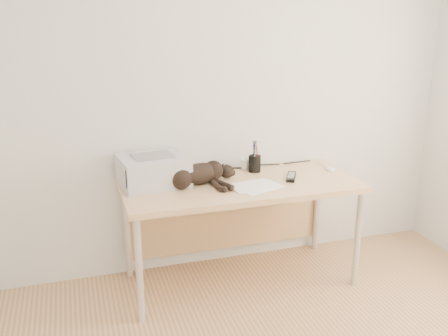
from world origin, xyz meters
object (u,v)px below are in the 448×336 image
object	(u,v)px
desk	(237,197)
cat	(196,176)
printer	(153,170)
mug	(245,164)
pen_cup	(255,163)
mouse	(330,167)

from	to	relation	value
desk	cat	world-z (taller)	cat
desk	printer	distance (m)	0.62
mug	pen_cup	distance (m)	0.09
desk	mug	xyz separation A→B (m)	(0.13, 0.19, 0.17)
mouse	printer	bearing A→B (deg)	179.90
printer	pen_cup	size ratio (longest dim) A/B	2.09
desk	printer	bearing A→B (deg)	173.94
printer	mug	distance (m)	0.72
mouse	pen_cup	bearing A→B (deg)	170.14
printer	pen_cup	distance (m)	0.75
mouse	desk	bearing A→B (deg)	-177.62
desk	mug	bearing A→B (deg)	56.04
printer	cat	size ratio (longest dim) A/B	0.70
printer	pen_cup	world-z (taller)	pen_cup
pen_cup	mouse	world-z (taller)	pen_cup
mouse	cat	bearing A→B (deg)	-175.19
printer	mouse	distance (m)	1.29
desk	mouse	world-z (taller)	mouse
desk	printer	xyz separation A→B (m)	(-0.57, 0.06, 0.23)
cat	mug	size ratio (longest dim) A/B	7.51
printer	mug	xyz separation A→B (m)	(0.70, 0.13, -0.06)
cat	pen_cup	xyz separation A→B (m)	(0.47, 0.16, -0.00)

